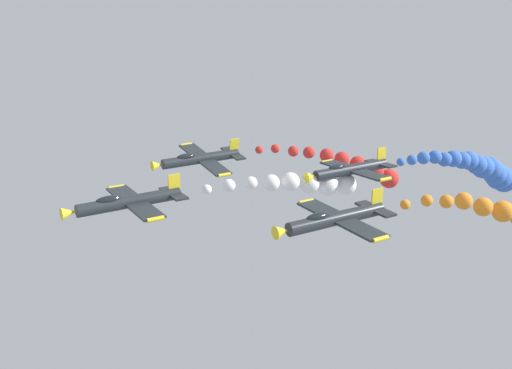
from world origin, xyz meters
TOP-DOWN VIEW (x-y plane):
  - airplane_lead at (0.55, 12.27)m, footprint 9.56×10.35m
  - smoke_trail_lead at (0.46, -6.73)m, footprint 2.33×17.47m
  - airplane_left_inner at (-11.58, -0.11)m, footprint 9.56×10.35m
  - smoke_trail_left_inner at (-12.83, -19.39)m, footprint 3.49×17.62m
  - airplane_right_inner at (11.74, 0.04)m, footprint 9.52×10.35m
  - smoke_trail_right_inner at (10.24, -21.43)m, footprint 4.01×20.29m
  - airplane_left_outer at (0.01, -11.26)m, footprint 9.57×10.35m
  - smoke_trail_left_outer at (2.78, -36.55)m, footprint 6.56×26.26m

SIDE VIEW (x-z plane):
  - smoke_trail_left_outer at x=2.78m, z-range 63.25..72.63m
  - smoke_trail_right_inner at x=10.24m, z-range 65.12..72.72m
  - smoke_trail_left_inner at x=-12.83m, z-range 67.23..73.44m
  - smoke_trail_lead at x=0.46m, z-range 69.87..73.70m
  - airplane_left_outer at x=0.01m, z-range 71.54..73.88m
  - airplane_right_inner at x=11.74m, z-range 71.38..74.07m
  - airplane_left_inner at x=-11.58m, z-range 72.16..74.48m
  - airplane_lead at x=0.55m, z-range 72.18..74.50m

